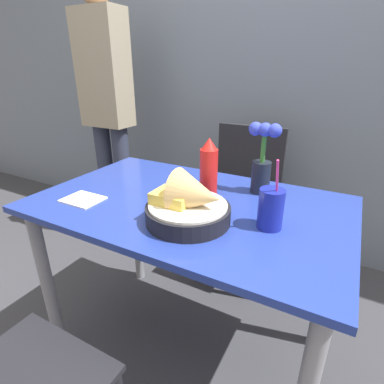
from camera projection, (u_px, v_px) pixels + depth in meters
ground_plane at (189, 345)px, 1.39m from camera, size 12.00×12.00×0.00m
wall_window at (277, 47)px, 1.77m from camera, size 7.00×0.06×2.60m
dining_table at (189, 228)px, 1.15m from camera, size 1.13×0.70×0.74m
chair_far_window at (243, 190)px, 1.78m from camera, size 0.40×0.40×0.88m
food_basket at (191, 205)px, 0.93m from camera, size 0.27×0.27×0.17m
ketchup_bottle at (209, 167)px, 1.13m from camera, size 0.07×0.07×0.22m
drink_cup at (271, 210)px, 0.90m from camera, size 0.08×0.08×0.23m
flower_vase at (262, 160)px, 1.13m from camera, size 0.12×0.07×0.27m
napkin at (83, 199)px, 1.11m from camera, size 0.14×0.11×0.01m
person_standing at (107, 100)px, 1.95m from camera, size 0.32×0.19×1.71m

